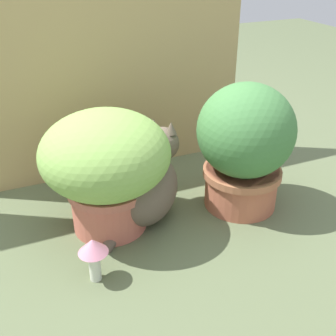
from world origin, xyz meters
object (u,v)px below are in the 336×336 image
(grass_planter, at_px, (106,164))
(cat, at_px, (150,185))
(mushroom_ornament_pink, at_px, (93,251))
(leafy_planter, at_px, (245,144))

(grass_planter, distance_m, cat, 0.17)
(mushroom_ornament_pink, bearing_deg, grass_planter, 63.86)
(leafy_planter, bearing_deg, mushroom_ornament_pink, -163.65)
(grass_planter, distance_m, leafy_planter, 0.45)
(leafy_planter, height_order, cat, leafy_planter)
(cat, bearing_deg, mushroom_ornament_pink, -138.80)
(cat, bearing_deg, grass_planter, 178.01)
(leafy_planter, bearing_deg, cat, 170.40)
(grass_planter, bearing_deg, cat, -1.99)
(grass_planter, xyz_separation_m, cat, (0.14, -0.00, -0.10))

